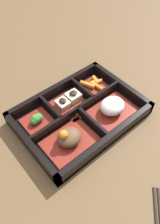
% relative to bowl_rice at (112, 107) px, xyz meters
% --- Properties ---
extents(ground_plane, '(3.00, 3.00, 0.00)m').
position_rel_bowl_rice_xyz_m(ground_plane, '(0.08, -0.05, -0.03)').
color(ground_plane, brown).
extents(bento_base, '(0.34, 0.24, 0.01)m').
position_rel_bowl_rice_xyz_m(bento_base, '(0.08, -0.05, -0.02)').
color(bento_base, black).
rests_on(bento_base, ground_plane).
extents(bento_rim, '(0.34, 0.24, 0.04)m').
position_rel_bowl_rice_xyz_m(bento_rim, '(0.08, -0.05, -0.01)').
color(bento_rim, black).
rests_on(bento_rim, ground_plane).
extents(bowl_rice, '(0.13, 0.09, 0.05)m').
position_rel_bowl_rice_xyz_m(bowl_rice, '(0.00, 0.00, 0.00)').
color(bowl_rice, maroon).
rests_on(bowl_rice, bento_base).
extents(bowl_stew, '(0.13, 0.09, 0.05)m').
position_rel_bowl_rice_xyz_m(bowl_stew, '(0.15, -0.00, -0.00)').
color(bowl_stew, maroon).
rests_on(bowl_stew, bento_base).
extents(bowl_carrots, '(0.07, 0.08, 0.02)m').
position_rel_bowl_rice_xyz_m(bowl_carrots, '(-0.03, -0.11, -0.01)').
color(bowl_carrots, maroon).
rests_on(bowl_carrots, bento_base).
extents(bowl_tofu, '(0.09, 0.08, 0.03)m').
position_rel_bowl_rice_xyz_m(bowl_tofu, '(0.07, -0.10, -0.01)').
color(bowl_tofu, maroon).
rests_on(bowl_tofu, bento_base).
extents(bowl_greens, '(0.08, 0.08, 0.03)m').
position_rel_bowl_rice_xyz_m(bowl_greens, '(0.18, -0.10, -0.01)').
color(bowl_greens, maroon).
rests_on(bowl_greens, bento_base).
extents(bowl_pickles, '(0.04, 0.04, 0.01)m').
position_rel_bowl_rice_xyz_m(bowl_pickles, '(0.08, -0.06, -0.02)').
color(bowl_pickles, maroon).
rests_on(bowl_pickles, bento_base).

